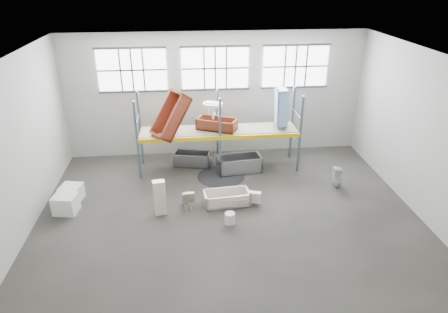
{
  "coord_description": "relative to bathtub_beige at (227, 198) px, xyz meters",
  "views": [
    {
      "loc": [
        -1.21,
        -10.63,
        7.17
      ],
      "look_at": [
        0.0,
        1.5,
        1.4
      ],
      "focal_mm": 32.16,
      "sensor_mm": 36.0,
      "label": 1
    }
  ],
  "objects": [
    {
      "name": "rack_upright_la",
      "position": [
        -3.02,
        2.13,
        1.28
      ],
      "size": [
        0.08,
        0.08,
        3.0
      ],
      "primitive_type": "cube",
      "color": "slate",
      "rests_on": "floor"
    },
    {
      "name": "wall_back",
      "position": [
        -0.02,
        4.28,
        2.28
      ],
      "size": [
        12.0,
        0.1,
        5.0
      ],
      "primitive_type": "cube",
      "color": "#B3B1A5",
      "rests_on": "ground"
    },
    {
      "name": "rust_tub_flat",
      "position": [
        -0.08,
        2.75,
        1.6
      ],
      "size": [
        1.63,
        1.24,
        0.41
      ],
      "primitive_type": null,
      "rotation": [
        0.0,
        0.0,
        -0.43
      ],
      "color": "maroon",
      "rests_on": "shelf_deck"
    },
    {
      "name": "rack_upright_ma",
      "position": [
        -0.02,
        2.13,
        1.28
      ],
      "size": [
        0.08,
        0.08,
        3.0
      ],
      "primitive_type": "cube",
      "color": "slate",
      "rests_on": "floor"
    },
    {
      "name": "ceiling",
      "position": [
        -0.02,
        -0.77,
        4.83
      ],
      "size": [
        12.0,
        10.0,
        0.1
      ],
      "primitive_type": "cube",
      "color": "silver",
      "rests_on": "ground"
    },
    {
      "name": "rack_upright_rb",
      "position": [
        2.98,
        3.33,
        1.28
      ],
      "size": [
        0.08,
        0.08,
        3.0
      ],
      "primitive_type": "cube",
      "color": "slate",
      "rests_on": "floor"
    },
    {
      "name": "sink_in_tub",
      "position": [
        0.63,
        -0.18,
        -0.06
      ],
      "size": [
        0.51,
        0.51,
        0.13
      ],
      "primitive_type": "imported",
      "rotation": [
        0.0,
        0.0,
        -0.38
      ],
      "color": "beige",
      "rests_on": "bathtub_beige"
    },
    {
      "name": "wall_right",
      "position": [
        6.03,
        -0.77,
        2.28
      ],
      "size": [
        0.1,
        10.0,
        5.0
      ],
      "primitive_type": "cube",
      "color": "#B7B5A9",
      "rests_on": "ground"
    },
    {
      "name": "toilet_white",
      "position": [
        4.06,
        0.71,
        0.18
      ],
      "size": [
        0.37,
        0.37,
        0.8
      ],
      "primitive_type": "imported",
      "rotation": [
        0.0,
        0.0,
        -1.56
      ],
      "color": "silver",
      "rests_on": "floor"
    },
    {
      "name": "rack_upright_mb",
      "position": [
        -0.02,
        3.33,
        1.28
      ],
      "size": [
        0.08,
        0.08,
        3.0
      ],
      "primitive_type": "cube",
      "color": "slate",
      "rests_on": "floor"
    },
    {
      "name": "carton_near",
      "position": [
        -5.19,
        0.0,
        0.08
      ],
      "size": [
        0.8,
        0.72,
        0.61
      ],
      "primitive_type": "cube",
      "rotation": [
        0.0,
        0.0,
        -0.17
      ],
      "color": "white",
      "rests_on": "floor"
    },
    {
      "name": "rack_beam_front",
      "position": [
        -0.02,
        2.13,
        1.28
      ],
      "size": [
        6.0,
        0.1,
        0.14
      ],
      "primitive_type": "cube",
      "color": "yellow",
      "rests_on": "floor"
    },
    {
      "name": "wet_patch",
      "position": [
        -0.02,
        1.93,
        -0.22
      ],
      "size": [
        1.8,
        1.8,
        0.0
      ],
      "primitive_type": "cylinder",
      "color": "black",
      "rests_on": "floor"
    },
    {
      "name": "wall_front",
      "position": [
        -0.02,
        -5.82,
        2.28
      ],
      "size": [
        12.0,
        0.1,
        5.0
      ],
      "primitive_type": "cube",
      "color": "#A9A79D",
      "rests_on": "ground"
    },
    {
      "name": "toilet_beige",
      "position": [
        -1.3,
        -0.08,
        0.12
      ],
      "size": [
        0.47,
        0.72,
        0.69
      ],
      "primitive_type": "imported",
      "rotation": [
        0.0,
        0.0,
        3.27
      ],
      "color": "beige",
      "rests_on": "floor"
    },
    {
      "name": "rack_upright_ra",
      "position": [
        2.98,
        2.13,
        1.28
      ],
      "size": [
        0.08,
        0.08,
        3.0
      ],
      "primitive_type": "cube",
      "color": "slate",
      "rests_on": "floor"
    },
    {
      "name": "steel_tub_left",
      "position": [
        -1.05,
        3.05,
        0.04
      ],
      "size": [
        1.54,
        0.98,
        0.52
      ],
      "primitive_type": null,
      "rotation": [
        0.0,
        0.0,
        -0.24
      ],
      "color": "#93949A",
      "rests_on": "floor"
    },
    {
      "name": "cistern_spare",
      "position": [
        0.92,
        -0.14,
        0.06
      ],
      "size": [
        0.43,
        0.3,
        0.37
      ],
      "primitive_type": "cube",
      "rotation": [
        0.0,
        0.0,
        -0.32
      ],
      "color": "beige",
      "rests_on": "bathtub_beige"
    },
    {
      "name": "window_left",
      "position": [
        -3.22,
        4.17,
        3.38
      ],
      "size": [
        2.6,
        0.04,
        1.6
      ],
      "primitive_type": "cube",
      "color": "white",
      "rests_on": "wall_back"
    },
    {
      "name": "bucket",
      "position": [
        -0.02,
        -1.16,
        -0.04
      ],
      "size": [
        0.41,
        0.41,
        0.37
      ],
      "primitive_type": "cylinder",
      "rotation": [
        0.0,
        0.0,
        0.4
      ],
      "color": "silver",
      "rests_on": "floor"
    },
    {
      "name": "shelf_deck",
      "position": [
        -0.02,
        2.73,
        1.36
      ],
      "size": [
        5.9,
        1.1,
        0.03
      ],
      "primitive_type": "cube",
      "color": "gray",
      "rests_on": "floor"
    },
    {
      "name": "carton_far",
      "position": [
        -5.19,
        0.74,
        0.05
      ],
      "size": [
        0.78,
        0.78,
        0.55
      ],
      "primitive_type": "cube",
      "rotation": [
        0.0,
        0.0,
        -0.21
      ],
      "color": "white",
      "rests_on": "floor"
    },
    {
      "name": "rack_beam_back",
      "position": [
        -0.02,
        3.33,
        1.28
      ],
      "size": [
        6.0,
        0.1,
        0.14
      ],
      "primitive_type": "cube",
      "color": "yellow",
      "rests_on": "floor"
    },
    {
      "name": "blue_tub_upright",
      "position": [
        2.34,
        2.72,
        2.17
      ],
      "size": [
        0.47,
        0.68,
        1.43
      ],
      "primitive_type": null,
      "rotation": [
        0.0,
        1.54,
        -0.03
      ],
      "color": "#8BAFE5",
      "rests_on": "shelf_deck"
    },
    {
      "name": "window_mid",
      "position": [
        -0.02,
        4.17,
        3.38
      ],
      "size": [
        2.6,
        0.04,
        1.6
      ],
      "primitive_type": "cube",
      "color": "white",
      "rests_on": "wall_back"
    },
    {
      "name": "sink_on_shelf",
      "position": [
        -0.24,
        2.59,
        1.87
      ],
      "size": [
        0.85,
        0.74,
        0.65
      ],
      "primitive_type": "imported",
      "rotation": [
        0.0,
        0.0,
        -0.28
      ],
      "color": "white",
      "rests_on": "rust_tub_flat"
    },
    {
      "name": "window_right",
      "position": [
        3.18,
        4.17,
        3.38
      ],
      "size": [
        2.6,
        0.04,
        1.6
      ],
      "primitive_type": "cube",
      "color": "white",
      "rests_on": "wall_back"
    },
    {
      "name": "bathtub_beige",
      "position": [
        0.0,
        0.0,
        0.0
      ],
      "size": [
        1.57,
        0.85,
        0.44
      ],
      "primitive_type": null,
      "rotation": [
        0.0,
        0.0,
        0.09
      ],
      "color": "beige",
      "rests_on": "floor"
    },
    {
      "name": "steel_tub_right",
      "position": [
        0.73,
        2.31,
        0.08
      ],
      "size": [
        1.75,
        0.96,
        0.61
      ],
      "primitive_type": null,
      "rotation": [
        0.0,
        0.0,
        0.11
      ],
      "color": "#A8AAB1",
      "rests_on": "floor"
    },
    {
      "name": "rack_upright_lb",
      "position": [
        -3.02,
        3.33,
        1.28
      ],
      "size": [
        0.08,
        0.08,
        3.0
      ],
      "primitive_type": "cube",
      "color": "slate",
      "rests_on": "floor"
    },
    {
      "name": "wall_left",
      "position": [
        -6.07,
        -0.77,
        2.28
      ],
      "size": [
        0.1,
        10.0,
        5.0
      ],
      "primitive_type": "cube",
      "color": "#A1A095",
      "rests_on": "ground"
    },
    {
      "name": "cistern_tall",
      "position": [
        -2.17,
        -0.38,
        0.37
      ],
      "size": [
        0.42,
        0.32,
        1.18
      ],
      "primitive_type": "cube",
      "rotation": [
        0.0,
        0.0,
        0.2
      ],
      "color": "beige",
      "rests_on": "floor"
    },
    {
      "name": "rust_tub_tilted",
      "position": [
        -1.79,
        2.48,
        2.07
      ],
      "size": [
        1.66,
        1.48,
        1.75
      ],
      "primitive_type": null,
      "rotation": [
        0.0,
        -0.96,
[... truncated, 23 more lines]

